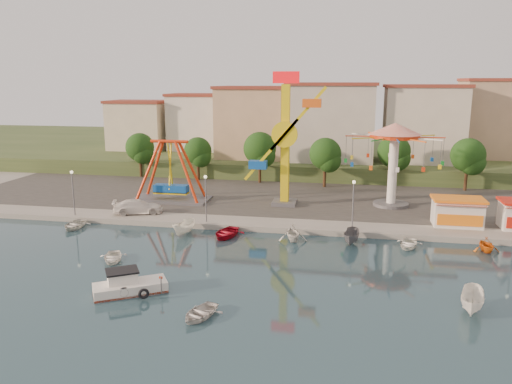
% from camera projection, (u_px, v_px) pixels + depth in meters
% --- Properties ---
extents(ground, '(200.00, 200.00, 0.00)m').
position_uv_depth(ground, '(255.00, 275.00, 41.92)').
color(ground, '#152D3A').
rests_on(ground, ground).
extents(quay_deck, '(200.00, 100.00, 0.60)m').
position_uv_depth(quay_deck, '(311.00, 160.00, 101.37)').
color(quay_deck, '#9E998E').
rests_on(quay_deck, ground).
extents(asphalt_pad, '(90.00, 28.00, 0.01)m').
position_uv_depth(asphalt_pad, '(294.00, 192.00, 70.58)').
color(asphalt_pad, '#4C4944').
rests_on(asphalt_pad, quay_deck).
extents(hill_terrace, '(200.00, 60.00, 3.00)m').
position_uv_depth(hill_terrace, '(313.00, 151.00, 105.90)').
color(hill_terrace, '#384C26').
rests_on(hill_terrace, ground).
extents(pirate_ship_ride, '(10.00, 5.00, 8.00)m').
position_uv_depth(pirate_ship_ride, '(170.00, 172.00, 64.84)').
color(pirate_ship_ride, '#59595E').
rests_on(pirate_ship_ride, quay_deck).
extents(kamikaze_tower, '(6.77, 3.10, 16.50)m').
position_uv_depth(kamikaze_tower, '(288.00, 143.00, 61.46)').
color(kamikaze_tower, '#59595E').
rests_on(kamikaze_tower, quay_deck).
extents(wave_swinger, '(11.60, 11.60, 10.40)m').
position_uv_depth(wave_swinger, '(394.00, 146.00, 61.20)').
color(wave_swinger, '#59595E').
rests_on(wave_swinger, quay_deck).
extents(booth_left, '(5.40, 3.78, 3.08)m').
position_uv_depth(booth_left, '(457.00, 212.00, 53.86)').
color(booth_left, white).
rests_on(booth_left, quay_deck).
extents(lamp_post_0, '(0.14, 0.14, 5.00)m').
position_uv_depth(lamp_post_0, '(73.00, 194.00, 58.00)').
color(lamp_post_0, '#59595E').
rests_on(lamp_post_0, quay_deck).
extents(lamp_post_1, '(0.14, 0.14, 5.00)m').
position_uv_depth(lamp_post_1, '(206.00, 200.00, 55.15)').
color(lamp_post_1, '#59595E').
rests_on(lamp_post_1, quay_deck).
extents(lamp_post_2, '(0.14, 0.14, 5.00)m').
position_uv_depth(lamp_post_2, '(353.00, 206.00, 52.30)').
color(lamp_post_2, '#59595E').
rests_on(lamp_post_2, quay_deck).
extents(tree_0, '(4.60, 4.60, 7.19)m').
position_uv_depth(tree_0, '(140.00, 147.00, 80.86)').
color(tree_0, '#382314').
rests_on(tree_0, quay_deck).
extents(tree_1, '(4.35, 4.35, 6.80)m').
position_uv_depth(tree_1, '(198.00, 151.00, 78.43)').
color(tree_1, '#382314').
rests_on(tree_1, quay_deck).
extents(tree_2, '(5.02, 5.02, 7.85)m').
position_uv_depth(tree_2, '(260.00, 148.00, 76.08)').
color(tree_2, '#382314').
rests_on(tree_2, quay_deck).
extents(tree_3, '(4.68, 4.68, 7.32)m').
position_uv_depth(tree_3, '(325.00, 154.00, 72.99)').
color(tree_3, '#382314').
rests_on(tree_3, quay_deck).
extents(tree_4, '(4.86, 4.86, 7.60)m').
position_uv_depth(tree_4, '(394.00, 151.00, 74.03)').
color(tree_4, '#382314').
rests_on(tree_4, quay_deck).
extents(tree_5, '(4.83, 4.83, 7.54)m').
position_uv_depth(tree_5, '(468.00, 155.00, 70.52)').
color(tree_5, '#382314').
rests_on(tree_5, quay_deck).
extents(building_0, '(9.26, 9.53, 11.87)m').
position_uv_depth(building_0, '(121.00, 121.00, 90.14)').
color(building_0, beige).
rests_on(building_0, hill_terrace).
extents(building_1, '(12.33, 9.01, 8.63)m').
position_uv_depth(building_1, '(194.00, 128.00, 93.45)').
color(building_1, silver).
rests_on(building_1, hill_terrace).
extents(building_2, '(11.95, 9.28, 11.23)m').
position_uv_depth(building_2, '(264.00, 122.00, 91.39)').
color(building_2, tan).
rests_on(building_2, hill_terrace).
extents(building_3, '(12.59, 10.50, 9.20)m').
position_uv_depth(building_3, '(339.00, 131.00, 86.12)').
color(building_3, beige).
rests_on(building_3, hill_terrace).
extents(building_4, '(10.75, 9.23, 9.24)m').
position_uv_depth(building_4, '(418.00, 130.00, 86.98)').
color(building_4, beige).
rests_on(building_4, hill_terrace).
extents(building_5, '(12.77, 10.96, 11.21)m').
position_uv_depth(building_5, '(503.00, 127.00, 82.60)').
color(building_5, tan).
rests_on(building_5, hill_terrace).
extents(cabin_motorboat, '(5.75, 4.64, 1.93)m').
position_uv_depth(cabin_motorboat, '(129.00, 286.00, 38.33)').
color(cabin_motorboat, white).
rests_on(cabin_motorboat, ground).
extents(rowboat_a, '(3.47, 4.02, 0.70)m').
position_uv_depth(rowboat_a, '(113.00, 257.00, 45.09)').
color(rowboat_a, white).
rests_on(rowboat_a, ground).
extents(rowboat_b, '(3.32, 3.94, 0.70)m').
position_uv_depth(rowboat_b, '(200.00, 313.00, 34.29)').
color(rowboat_b, silver).
rests_on(rowboat_b, ground).
extents(skiff, '(2.57, 4.39, 1.59)m').
position_uv_depth(skiff, '(473.00, 301.00, 35.07)').
color(skiff, white).
rests_on(skiff, ground).
extents(van, '(6.16, 4.06, 1.66)m').
position_uv_depth(van, '(138.00, 207.00, 59.00)').
color(van, white).
rests_on(van, quay_deck).
extents(moored_boat_0, '(2.93, 3.96, 0.79)m').
position_uv_depth(moored_boat_0, '(74.00, 225.00, 55.21)').
color(moored_boat_0, silver).
rests_on(moored_boat_0, ground).
extents(moored_boat_2, '(2.17, 4.08, 1.50)m').
position_uv_depth(moored_boat_2, '(184.00, 228.00, 52.86)').
color(moored_boat_2, white).
rests_on(moored_boat_2, ground).
extents(moored_boat_3, '(3.83, 4.77, 0.88)m').
position_uv_depth(moored_boat_3, '(226.00, 233.00, 52.12)').
color(moored_boat_3, '#AC0D21').
rests_on(moored_boat_3, ground).
extents(moored_boat_4, '(3.61, 3.93, 1.74)m').
position_uv_depth(moored_boat_4, '(293.00, 233.00, 50.78)').
color(moored_boat_4, silver).
rests_on(moored_boat_4, ground).
extents(moored_boat_5, '(1.95, 3.98, 1.47)m').
position_uv_depth(moored_boat_5, '(352.00, 237.00, 49.75)').
color(moored_boat_5, '#5D5D63').
rests_on(moored_boat_5, ground).
extents(moored_boat_6, '(3.31, 4.01, 0.72)m').
position_uv_depth(moored_boat_6, '(408.00, 244.00, 48.86)').
color(moored_boat_6, white).
rests_on(moored_boat_6, ground).
extents(moored_boat_7, '(2.78, 3.10, 1.45)m').
position_uv_depth(moored_boat_7, '(486.00, 244.00, 47.50)').
color(moored_boat_7, orange).
rests_on(moored_boat_7, ground).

